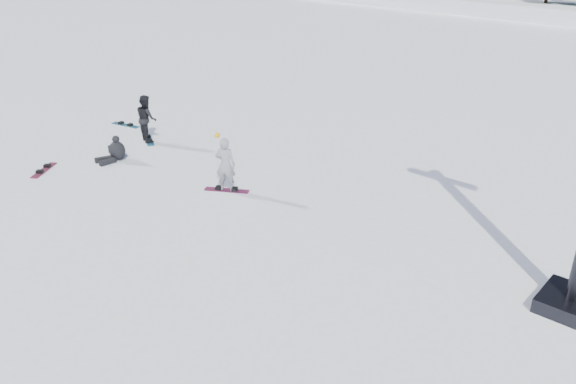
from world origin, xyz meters
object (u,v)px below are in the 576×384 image
at_px(gear_bag, 114,150).
at_px(snowboard_loose_b, 44,170).
at_px(seated_rider, 116,151).
at_px(snowboard_loose_c, 126,125).
at_px(snowboarder_man, 147,118).
at_px(snowboarder_woman, 225,164).

relative_size(gear_bag, snowboard_loose_b, 0.30).
bearing_deg(gear_bag, snowboard_loose_b, -91.68).
relative_size(seated_rider, snowboard_loose_c, 0.77).
distance_m(snowboarder_man, snowboard_loose_b, 4.60).
distance_m(snowboarder_man, gear_bag, 2.00).
xyz_separation_m(snowboarder_man, seated_rider, (1.19, -2.03, -0.59)).
distance_m(snowboard_loose_b, snowboard_loose_c, 5.59).
distance_m(snowboarder_man, seated_rider, 2.43).
bearing_deg(gear_bag, snowboarder_man, 105.53).
height_order(snowboarder_woman, snowboarder_man, snowboarder_woman).
bearing_deg(snowboard_loose_b, snowboarder_woman, 80.69).
bearing_deg(snowboarder_woman, snowboarder_man, -39.75).
height_order(snowboarder_woman, snowboard_loose_c, snowboarder_woman).
bearing_deg(gear_bag, snowboard_loose_c, 146.15).
relative_size(snowboard_loose_b, snowboard_loose_c, 1.00).
bearing_deg(seated_rider, gear_bag, 164.50).
relative_size(snowboarder_woman, snowboarder_man, 1.04).
distance_m(snowboarder_woman, seated_rider, 5.29).
xyz_separation_m(snowboarder_woman, snowboard_loose_b, (-5.85, -3.85, -0.92)).
bearing_deg(snowboard_loose_b, snowboarder_man, 142.58).
bearing_deg(snowboarder_woman, seated_rider, -18.60).
height_order(snowboarder_woman, seated_rider, snowboarder_woman).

